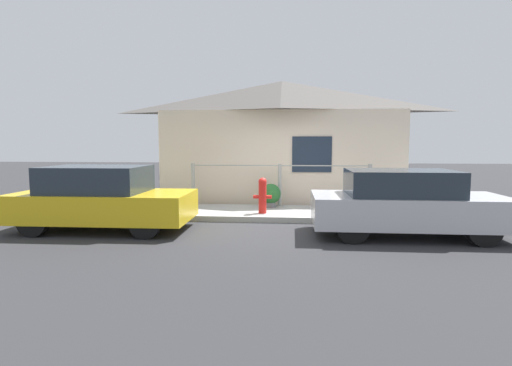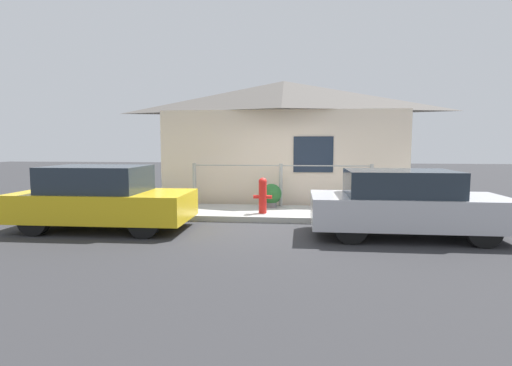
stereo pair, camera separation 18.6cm
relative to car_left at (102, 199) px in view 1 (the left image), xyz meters
name	(u,v)px [view 1 (the left image)]	position (x,y,z in m)	size (l,w,h in m)	color
ground_plane	(277,223)	(3.65, 1.05, -0.67)	(60.00, 60.00, 0.00)	#2D2D30
sidewalk	(279,213)	(3.65, 2.00, -0.60)	(24.00, 1.90, 0.14)	#9E9E99
house	(282,105)	(3.65, 4.24, 2.33)	(7.44, 2.23, 3.73)	beige
fence	(280,183)	(3.65, 2.80, 0.10)	(4.90, 0.10, 1.15)	#999993
car_left	(102,199)	(0.00, 0.00, 0.00)	(3.67, 1.69, 1.36)	gold
car_right	(405,203)	(6.21, 0.00, -0.02)	(3.71, 1.64, 1.31)	#B7B7BC
fire_hydrant	(263,195)	(3.27, 1.59, -0.08)	(0.45, 0.20, 0.87)	red
potted_plant_near_hydrant	(271,195)	(3.42, 2.52, -0.19)	(0.54, 0.54, 0.63)	slate
potted_plant_by_fence	(143,195)	(-0.04, 2.42, -0.23)	(0.50, 0.50, 0.58)	#9E5638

